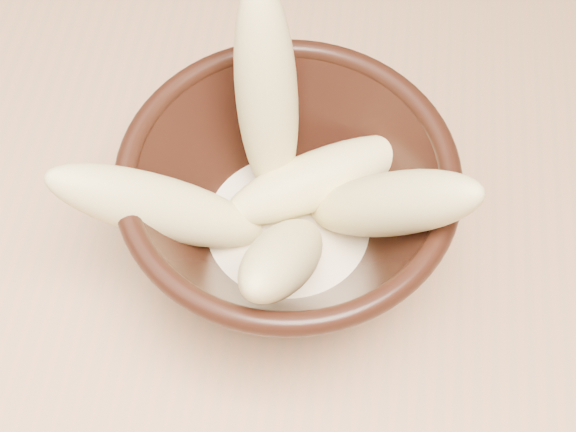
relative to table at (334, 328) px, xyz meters
name	(u,v)px	position (x,y,z in m)	size (l,w,h in m)	color
table	(334,328)	(0.00, 0.00, 0.00)	(1.20, 0.80, 0.75)	tan
bowl	(288,208)	(-0.03, 0.01, 0.14)	(0.18, 0.18, 0.10)	black
milk_puddle	(288,230)	(-0.03, 0.01, 0.11)	(0.10, 0.10, 0.01)	#FCEDCB
banana_upright	(267,97)	(-0.05, 0.05, 0.18)	(0.03, 0.03, 0.14)	#E2CE86
banana_left	(163,208)	(-0.10, -0.01, 0.16)	(0.03, 0.03, 0.13)	#E2CE86
banana_right	(388,204)	(0.02, 0.00, 0.17)	(0.03, 0.03, 0.13)	#E2CE86
banana_across	(318,179)	(-0.02, 0.03, 0.14)	(0.03, 0.03, 0.11)	#E2CE86
banana_front	(284,258)	(-0.03, -0.03, 0.16)	(0.03, 0.03, 0.12)	#E2CE86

